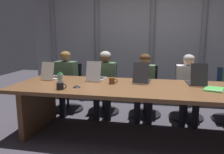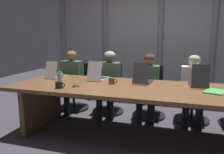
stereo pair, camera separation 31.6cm
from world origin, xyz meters
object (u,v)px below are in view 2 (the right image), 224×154
object	(u,v)px
laptop_right_mid	(199,82)
office_chair_left_mid	(109,94)
office_chair_left_end	(75,92)
office_chair_right_mid	(192,101)
coffee_mug_near	(59,85)
person_left_mid	(109,79)
water_bottle_primary	(60,80)
spiral_notepad	(215,92)
office_chair_center	(149,98)
laptop_center	(143,79)
coffee_mug_far	(112,81)
laptop_left_mid	(98,76)
person_left_end	(70,77)
person_right_mid	(193,86)
laptop_left_end	(56,74)
conference_mic_left_side	(76,85)
person_center	(148,83)

from	to	relation	value
laptop_right_mid	office_chair_left_mid	bearing A→B (deg)	61.20
office_chair_left_end	office_chair_right_mid	distance (m)	2.26
office_chair_left_mid	coffee_mug_near	xyz separation A→B (m)	(-0.26, -1.37, 0.47)
office_chair_right_mid	person_left_mid	bearing A→B (deg)	-81.74
water_bottle_primary	coffee_mug_near	xyz separation A→B (m)	(0.05, -0.13, -0.05)
water_bottle_primary	spiral_notepad	xyz separation A→B (m)	(2.05, 0.26, -0.09)
office_chair_right_mid	person_left_mid	world-z (taller)	person_left_mid
office_chair_left_mid	office_chair_center	world-z (taller)	office_chair_left_mid
water_bottle_primary	coffee_mug_near	bearing A→B (deg)	-67.01
office_chair_left_end	laptop_right_mid	bearing A→B (deg)	71.31
laptop_center	laptop_right_mid	xyz separation A→B (m)	(0.79, -0.02, 0.00)
office_chair_center	coffee_mug_far	bearing A→B (deg)	-27.30
laptop_right_mid	office_chair_right_mid	distance (m)	0.85
laptop_left_mid	person_left_end	bearing A→B (deg)	59.56
laptop_center	office_chair_center	size ratio (longest dim) A/B	0.48
laptop_left_mid	coffee_mug_near	xyz separation A→B (m)	(-0.30, -0.71, -0.01)
laptop_right_mid	person_right_mid	world-z (taller)	person_right_mid
spiral_notepad	laptop_left_end	bearing A→B (deg)	-166.22
spiral_notepad	conference_mic_left_side	bearing A→B (deg)	-152.46
person_center	coffee_mug_far	world-z (taller)	person_center
laptop_left_end	person_right_mid	world-z (taller)	person_right_mid
office_chair_left_end	coffee_mug_far	distance (m)	1.47
office_chair_left_end	conference_mic_left_side	xyz separation A→B (m)	(0.64, -1.21, 0.44)
laptop_left_end	office_chair_left_end	xyz separation A→B (m)	(-0.02, 0.70, -0.48)
coffee_mug_near	coffee_mug_far	xyz separation A→B (m)	(0.60, 0.47, 0.00)
laptop_left_mid	office_chair_left_end	world-z (taller)	laptop_left_mid
laptop_left_end	conference_mic_left_side	size ratio (longest dim) A/B	3.60
laptop_left_end	person_left_mid	distance (m)	0.95
office_chair_left_end	office_chair_center	bearing A→B (deg)	88.45
laptop_left_mid	conference_mic_left_side	bearing A→B (deg)	169.79
office_chair_center	office_chair_right_mid	size ratio (longest dim) A/B	0.97
water_bottle_primary	office_chair_left_end	bearing A→B (deg)	108.43
person_center	conference_mic_left_side	size ratio (longest dim) A/B	10.43
laptop_left_mid	conference_mic_left_side	size ratio (longest dim) A/B	3.81
person_center	water_bottle_primary	size ratio (longest dim) A/B	5.50
laptop_center	spiral_notepad	size ratio (longest dim) A/B	1.20
person_right_mid	water_bottle_primary	xyz separation A→B (m)	(-1.83, -1.08, 0.20)
laptop_left_mid	person_center	size ratio (longest dim) A/B	0.36
person_left_end	water_bottle_primary	world-z (taller)	person_left_end
laptop_left_mid	office_chair_right_mid	bearing A→B (deg)	-63.42
spiral_notepad	office_chair_left_mid	bearing A→B (deg)	170.77
laptop_left_end	person_left_mid	world-z (taller)	person_left_mid
laptop_right_mid	person_right_mid	xyz separation A→B (m)	(-0.04, 0.55, -0.17)
laptop_left_mid	laptop_center	xyz separation A→B (m)	(0.73, -0.03, 0.00)
conference_mic_left_side	person_left_end	bearing A→B (deg)	121.46
water_bottle_primary	coffee_mug_far	world-z (taller)	water_bottle_primary
laptop_left_mid	water_bottle_primary	distance (m)	0.68
spiral_notepad	person_right_mid	bearing A→B (deg)	125.08
laptop_left_end	laptop_left_mid	size ratio (longest dim) A/B	0.95
office_chair_right_mid	spiral_notepad	distance (m)	1.08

